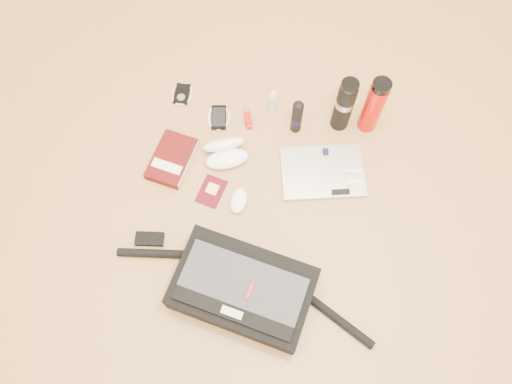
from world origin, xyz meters
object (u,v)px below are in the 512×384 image
Objects in this scene: messenger_bag at (242,289)px; thermos_red at (374,106)px; laptop at (323,172)px; thermos_black at (344,105)px; book at (172,159)px.

messenger_bag is 3.27× the size of thermos_red.
laptop is 1.27× the size of thermos_black.
book is 0.87× the size of thermos_black.
messenger_bag is 2.67× the size of laptop.
messenger_bag is at bearing -111.93° from thermos_black.
thermos_black is at bearing 80.79° from messenger_bag.
book is (-0.60, -0.02, 0.01)m from laptop.
messenger_bag is at bearing -41.57° from book.
book is (-0.35, 0.49, -0.04)m from messenger_bag.
messenger_bag reaches higher than laptop.
book is at bearing 138.54° from messenger_bag.
thermos_black is 0.11m from thermos_red.
messenger_bag is 0.60m from book.
book is 0.71m from thermos_black.
thermos_black reaches higher than messenger_bag.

